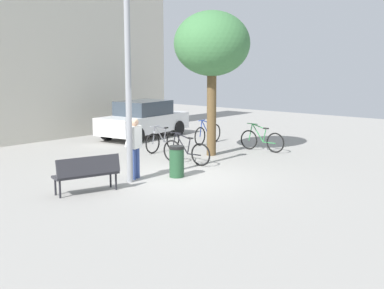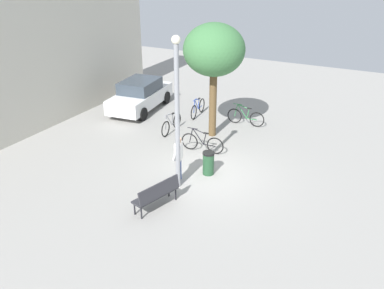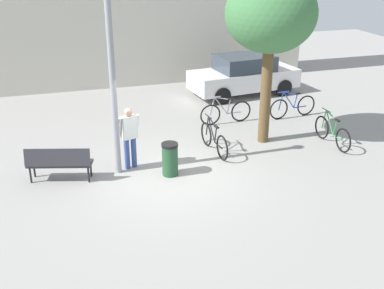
# 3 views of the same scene
# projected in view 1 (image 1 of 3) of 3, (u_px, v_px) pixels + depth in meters

# --- Properties ---
(ground_plane) EXTENTS (36.00, 36.00, 0.00)m
(ground_plane) POSITION_uv_depth(u_px,v_px,m) (179.00, 177.00, 14.35)
(ground_plane) COLOR gray
(lamppost) EXTENTS (0.28, 0.28, 5.10)m
(lamppost) POSITION_uv_depth(u_px,v_px,m) (128.00, 75.00, 13.30)
(lamppost) COLOR gray
(lamppost) RESTS_ON ground_plane
(person_by_lamppost) EXTENTS (0.63, 0.40, 1.67)m
(person_by_lamppost) POSITION_uv_depth(u_px,v_px,m) (135.00, 144.00, 13.98)
(person_by_lamppost) COLOR #334784
(person_by_lamppost) RESTS_ON ground_plane
(park_bench) EXTENTS (1.67, 0.89, 0.92)m
(park_bench) POSITION_uv_depth(u_px,v_px,m) (87.00, 171.00, 12.51)
(park_bench) COLOR #2D2D33
(park_bench) RESTS_ON ground_plane
(plaza_tree) EXTENTS (2.53, 2.53, 4.83)m
(plaza_tree) POSITION_uv_depth(u_px,v_px,m) (212.00, 45.00, 17.07)
(plaza_tree) COLOR brown
(plaza_tree) RESTS_ON ground_plane
(bicycle_green) EXTENTS (0.10, 1.81, 0.97)m
(bicycle_green) POSITION_uv_depth(u_px,v_px,m) (262.00, 140.00, 18.41)
(bicycle_green) COLOR black
(bicycle_green) RESTS_ON ground_plane
(bicycle_blue) EXTENTS (1.81, 0.23, 0.97)m
(bicycle_blue) POSITION_uv_depth(u_px,v_px,m) (208.00, 134.00, 20.05)
(bicycle_blue) COLOR black
(bicycle_blue) RESTS_ON ground_plane
(bicycle_silver) EXTENTS (1.81, 0.13, 0.97)m
(bicycle_silver) POSITION_uv_depth(u_px,v_px,m) (163.00, 141.00, 18.32)
(bicycle_silver) COLOR black
(bicycle_silver) RESTS_ON ground_plane
(bicycle_black) EXTENTS (0.20, 1.81, 0.97)m
(bicycle_black) POSITION_uv_depth(u_px,v_px,m) (186.00, 152.00, 16.11)
(bicycle_black) COLOR black
(bicycle_black) RESTS_ON ground_plane
(parked_car_white) EXTENTS (4.37, 2.19, 1.55)m
(parked_car_white) POSITION_uv_depth(u_px,v_px,m) (144.00, 119.00, 21.51)
(parked_car_white) COLOR silver
(parked_car_white) RESTS_ON ground_plane
(trash_bin) EXTENTS (0.43, 0.43, 0.87)m
(trash_bin) POSITION_uv_depth(u_px,v_px,m) (177.00, 161.00, 14.28)
(trash_bin) COLOR #234C2D
(trash_bin) RESTS_ON ground_plane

